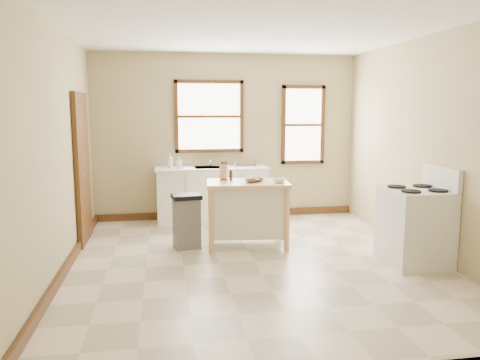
{
  "coord_description": "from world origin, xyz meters",
  "views": [
    {
      "loc": [
        -1.08,
        -5.48,
        1.86
      ],
      "look_at": [
        -0.12,
        0.4,
        0.97
      ],
      "focal_mm": 35.0,
      "sensor_mm": 36.0,
      "label": 1
    }
  ],
  "objects_px": {
    "bowl_b": "(258,180)",
    "gas_stove": "(415,216)",
    "knife_block": "(224,173)",
    "trash_bin": "(187,221)",
    "pepper_grinder": "(231,175)",
    "dish_rack": "(244,164)",
    "kitchen_island": "(247,214)",
    "bowl_a": "(251,181)",
    "bowl_c": "(279,181)",
    "soap_bottle_a": "(170,161)",
    "soap_bottle_b": "(179,163)"
  },
  "relations": [
    {
      "from": "bowl_b",
      "to": "gas_stove",
      "type": "relative_size",
      "value": 0.13
    },
    {
      "from": "knife_block",
      "to": "trash_bin",
      "type": "height_order",
      "value": "knife_block"
    },
    {
      "from": "pepper_grinder",
      "to": "trash_bin",
      "type": "height_order",
      "value": "pepper_grinder"
    },
    {
      "from": "dish_rack",
      "to": "knife_block",
      "type": "xyz_separation_m",
      "value": [
        -0.52,
        -1.3,
        0.03
      ]
    },
    {
      "from": "kitchen_island",
      "to": "bowl_a",
      "type": "height_order",
      "value": "bowl_a"
    },
    {
      "from": "dish_rack",
      "to": "bowl_c",
      "type": "xyz_separation_m",
      "value": [
        0.17,
        -1.69,
        -0.04
      ]
    },
    {
      "from": "bowl_b",
      "to": "soap_bottle_a",
      "type": "bearing_deg",
      "value": 128.22
    },
    {
      "from": "bowl_b",
      "to": "trash_bin",
      "type": "relative_size",
      "value": 0.22
    },
    {
      "from": "soap_bottle_b",
      "to": "bowl_a",
      "type": "height_order",
      "value": "soap_bottle_b"
    },
    {
      "from": "soap_bottle_a",
      "to": "bowl_b",
      "type": "xyz_separation_m",
      "value": [
        1.16,
        -1.48,
        -0.12
      ]
    },
    {
      "from": "kitchen_island",
      "to": "soap_bottle_b",
      "type": "bearing_deg",
      "value": 126.67
    },
    {
      "from": "bowl_c",
      "to": "trash_bin",
      "type": "distance_m",
      "value": 1.36
    },
    {
      "from": "bowl_c",
      "to": "gas_stove",
      "type": "distance_m",
      "value": 1.76
    },
    {
      "from": "dish_rack",
      "to": "pepper_grinder",
      "type": "bearing_deg",
      "value": -117.25
    },
    {
      "from": "pepper_grinder",
      "to": "soap_bottle_a",
      "type": "bearing_deg",
      "value": 121.19
    },
    {
      "from": "bowl_b",
      "to": "trash_bin",
      "type": "height_order",
      "value": "bowl_b"
    },
    {
      "from": "bowl_a",
      "to": "bowl_c",
      "type": "xyz_separation_m",
      "value": [
        0.36,
        -0.08,
        0.01
      ]
    },
    {
      "from": "soap_bottle_b",
      "to": "gas_stove",
      "type": "xyz_separation_m",
      "value": [
        2.73,
        -2.51,
        -0.42
      ]
    },
    {
      "from": "bowl_a",
      "to": "trash_bin",
      "type": "relative_size",
      "value": 0.24
    },
    {
      "from": "soap_bottle_a",
      "to": "soap_bottle_b",
      "type": "bearing_deg",
      "value": -5.37
    },
    {
      "from": "bowl_a",
      "to": "trash_bin",
      "type": "height_order",
      "value": "bowl_a"
    },
    {
      "from": "dish_rack",
      "to": "pepper_grinder",
      "type": "relative_size",
      "value": 2.55
    },
    {
      "from": "trash_bin",
      "to": "gas_stove",
      "type": "height_order",
      "value": "gas_stove"
    },
    {
      "from": "soap_bottle_a",
      "to": "gas_stove",
      "type": "height_order",
      "value": "gas_stove"
    },
    {
      "from": "kitchen_island",
      "to": "gas_stove",
      "type": "relative_size",
      "value": 0.92
    },
    {
      "from": "dish_rack",
      "to": "bowl_c",
      "type": "distance_m",
      "value": 1.7
    },
    {
      "from": "dish_rack",
      "to": "gas_stove",
      "type": "bearing_deg",
      "value": -67.89
    },
    {
      "from": "bowl_b",
      "to": "knife_block",
      "type": "bearing_deg",
      "value": 153.05
    },
    {
      "from": "bowl_a",
      "to": "gas_stove",
      "type": "xyz_separation_m",
      "value": [
        1.83,
        -1.0,
        -0.32
      ]
    },
    {
      "from": "kitchen_island",
      "to": "gas_stove",
      "type": "xyz_separation_m",
      "value": [
        1.86,
        -1.08,
        0.15
      ]
    },
    {
      "from": "dish_rack",
      "to": "kitchen_island",
      "type": "height_order",
      "value": "dish_rack"
    },
    {
      "from": "bowl_b",
      "to": "gas_stove",
      "type": "height_order",
      "value": "gas_stove"
    },
    {
      "from": "bowl_a",
      "to": "gas_stove",
      "type": "relative_size",
      "value": 0.15
    },
    {
      "from": "gas_stove",
      "to": "soap_bottle_b",
      "type": "bearing_deg",
      "value": 137.41
    },
    {
      "from": "knife_block",
      "to": "dish_rack",
      "type": "bearing_deg",
      "value": 89.88
    },
    {
      "from": "soap_bottle_a",
      "to": "gas_stove",
      "type": "bearing_deg",
      "value": -26.67
    },
    {
      "from": "soap_bottle_a",
      "to": "knife_block",
      "type": "distance_m",
      "value": 1.45
    },
    {
      "from": "bowl_a",
      "to": "pepper_grinder",
      "type": "bearing_deg",
      "value": 137.32
    },
    {
      "from": "kitchen_island",
      "to": "bowl_c",
      "type": "distance_m",
      "value": 0.64
    },
    {
      "from": "soap_bottle_b",
      "to": "bowl_a",
      "type": "distance_m",
      "value": 1.76
    },
    {
      "from": "soap_bottle_a",
      "to": "trash_bin",
      "type": "bearing_deg",
      "value": -67.5
    },
    {
      "from": "knife_block",
      "to": "bowl_a",
      "type": "height_order",
      "value": "knife_block"
    },
    {
      "from": "bowl_b",
      "to": "bowl_c",
      "type": "height_order",
      "value": "bowl_c"
    },
    {
      "from": "soap_bottle_b",
      "to": "trash_bin",
      "type": "xyz_separation_m",
      "value": [
        0.04,
        -1.38,
        -0.64
      ]
    },
    {
      "from": "soap_bottle_a",
      "to": "kitchen_island",
      "type": "relative_size",
      "value": 0.22
    },
    {
      "from": "pepper_grinder",
      "to": "gas_stove",
      "type": "distance_m",
      "value": 2.43
    },
    {
      "from": "pepper_grinder",
      "to": "bowl_c",
      "type": "distance_m",
      "value": 0.68
    },
    {
      "from": "soap_bottle_b",
      "to": "gas_stove",
      "type": "distance_m",
      "value": 3.73
    },
    {
      "from": "soap_bottle_b",
      "to": "bowl_a",
      "type": "xyz_separation_m",
      "value": [
        0.9,
        -1.51,
        -0.09
      ]
    },
    {
      "from": "bowl_c",
      "to": "gas_stove",
      "type": "relative_size",
      "value": 0.15
    }
  ]
}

